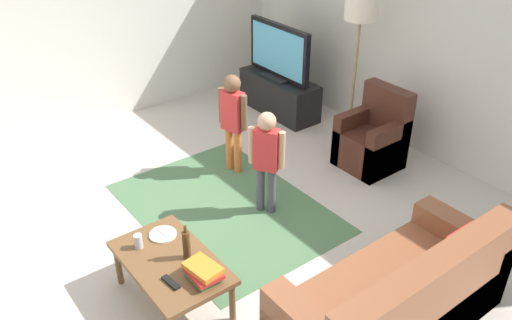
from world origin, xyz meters
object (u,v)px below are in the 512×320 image
bottle (186,244)px  child_near_tv (233,115)px  armchair (374,141)px  soda_can (138,241)px  couch (400,304)px  floor_lamp (361,15)px  book_stack (203,272)px  tv_stand (279,95)px  tv (279,52)px  tv_remote (171,282)px  plate (163,234)px  child_center (267,154)px  coffee_table (171,265)px

bottle → child_near_tv: bearing=134.7°
armchair → soda_can: size_ratio=7.50×
soda_can → bottle: bearing=36.0°
couch → floor_lamp: bearing=140.9°
floor_lamp → book_stack: size_ratio=6.02×
tv_stand → tv: 0.60m
floor_lamp → bottle: bearing=-69.4°
bottle → tv: bearing=129.5°
tv_remote → book_stack: bearing=59.2°
tv_stand → child_near_tv: bearing=-57.5°
tv_remote → plate: plate is taller
couch → bottle: (-1.22, -1.03, 0.26)m
child_near_tv → tv_remote: (1.56, -1.65, -0.25)m
bottle → plate: bearing=-176.7°
couch → plate: bearing=-146.2°
child_center → coffee_table: size_ratio=1.07×
tv_remote → tv_stand: bearing=122.2°
coffee_table → bottle: bearing=67.4°
tv → soda_can: bearing=-57.1°
tv → child_near_tv: size_ratio=0.98×
couch → plate: size_ratio=8.18×
armchair → tv_remote: (0.72, -2.96, 0.13)m
floor_lamp → plate: 3.23m
tv → soda_can: tv is taller
floor_lamp → plate: (0.74, -2.93, -1.12)m
book_stack → bottle: size_ratio=0.98×
floor_lamp → couch: bearing=-39.1°
floor_lamp → soda_can: bearing=-76.4°
book_stack → soda_can: bearing=-160.0°
tv_remote → armchair: bearing=96.8°
couch → plate: (-1.57, -1.05, 0.14)m
child_near_tv → floor_lamp: bearing=78.8°
armchair → soda_can: bearing=-85.8°
tv_remote → bottle: bearing=118.5°
tv → coffee_table: 3.64m
floor_lamp → child_center: (0.52, -1.70, -0.90)m
couch → floor_lamp: size_ratio=1.01×
bottle → coffee_table: bearing=-112.6°
couch → book_stack: 1.43m
armchair → couch: bearing=-43.7°
bottle → tv_remote: bottle is taller
armchair → child_center: (-0.03, -1.51, 0.35)m
bottle → plate: 0.37m
child_center → soda_can: size_ratio=8.91×
tv → plate: 3.38m
child_center → book_stack: (0.84, -1.24, -0.17)m
tv → couch: bearing=-26.2°
tv_stand → book_stack: (2.52, -2.78, 0.23)m
book_stack → armchair: bearing=106.5°
child_near_tv → coffee_table: child_near_tv is taller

